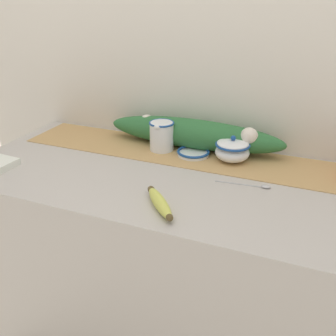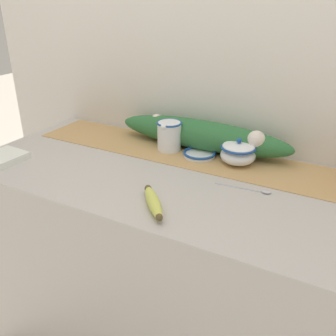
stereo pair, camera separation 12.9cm
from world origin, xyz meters
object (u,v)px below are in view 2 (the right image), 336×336
sugar_bowl (238,153)px  napkin_stack (4,157)px  cream_pitcher (169,135)px  small_dish (199,154)px  banana (153,202)px  spoon (260,191)px

sugar_bowl → napkin_stack: sugar_bowl is taller
napkin_stack → sugar_bowl: bearing=26.0°
cream_pitcher → small_dish: (0.14, -0.01, -0.05)m
cream_pitcher → napkin_stack: bearing=-142.4°
cream_pitcher → napkin_stack: (-0.52, -0.40, -0.05)m
small_dish → banana: size_ratio=0.78×
banana → napkin_stack: size_ratio=1.19×
sugar_bowl → spoon: sugar_bowl is taller
spoon → napkin_stack: 0.98m
banana → napkin_stack: (-0.70, 0.03, -0.01)m
sugar_bowl → spoon: (0.14, -0.17, -0.04)m
cream_pitcher → sugar_bowl: 0.30m
spoon → small_dish: bearing=144.7°
cream_pitcher → banana: bearing=-67.8°
sugar_bowl → banana: (-0.12, -0.43, -0.03)m
banana → napkin_stack: 0.70m
spoon → cream_pitcher: bearing=152.4°
small_dish → banana: 0.42m
small_dish → napkin_stack: size_ratio=0.93×
sugar_bowl → spoon: 0.23m
cream_pitcher → small_dish: size_ratio=0.94×
banana → napkin_stack: banana is taller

